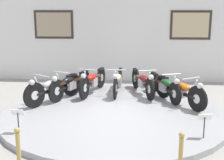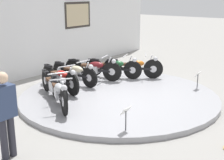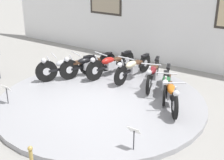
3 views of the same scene
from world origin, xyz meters
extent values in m
plane|color=gray|center=(0.00, 0.00, 0.00)|extent=(60.00, 60.00, 0.00)
cylinder|color=#99999E|center=(0.00, 0.00, 0.06)|extent=(5.47, 5.47, 0.13)
cube|color=white|center=(0.00, 3.89, 1.83)|extent=(14.00, 0.20, 3.66)
cube|color=#2D2823|center=(-2.40, 3.78, 2.01)|extent=(1.40, 0.02, 1.00)
cube|color=tan|center=(-2.40, 3.77, 2.01)|extent=(1.24, 0.02, 0.84)
cylinder|color=black|center=(-2.02, 0.09, 0.46)|extent=(0.40, 0.58, 0.66)
cylinder|color=silver|center=(-2.02, 0.09, 0.46)|extent=(0.18, 0.23, 0.23)
cylinder|color=black|center=(-1.29, 1.22, 0.46)|extent=(0.40, 0.58, 0.66)
cylinder|color=silver|center=(-1.29, 1.22, 0.46)|extent=(0.18, 0.23, 0.23)
cube|color=black|center=(-1.65, 0.65, 0.46)|extent=(0.73, 1.08, 0.07)
cube|color=silver|center=(-1.67, 0.62, 0.48)|extent=(0.34, 0.38, 0.24)
ellipsoid|color=#B2B5BA|center=(-1.73, 0.54, 0.64)|extent=(0.44, 0.52, 0.20)
cube|color=#472D1E|center=(-1.53, 0.84, 0.60)|extent=(0.34, 0.38, 0.07)
cube|color=black|center=(-1.29, 1.22, 0.74)|extent=(0.28, 0.36, 0.06)
cylinder|color=silver|center=(-1.94, 0.21, 0.66)|extent=(0.17, 0.23, 0.54)
cylinder|color=silver|center=(-1.88, 0.30, 0.92)|extent=(0.47, 0.32, 0.03)
sphere|color=silver|center=(-2.05, 0.04, 0.80)|extent=(0.15, 0.15, 0.15)
cylinder|color=black|center=(-1.58, 0.59, 0.44)|extent=(0.30, 0.59, 0.62)
cylinder|color=silver|center=(-1.58, 0.59, 0.44)|extent=(0.15, 0.23, 0.22)
cylinder|color=black|center=(-1.04, 1.83, 0.44)|extent=(0.30, 0.59, 0.62)
cylinder|color=silver|center=(-1.04, 1.83, 0.44)|extent=(0.15, 0.23, 0.22)
cube|color=black|center=(-1.31, 1.21, 0.44)|extent=(0.56, 1.17, 0.07)
cube|color=silver|center=(-1.32, 1.17, 0.46)|extent=(0.31, 0.37, 0.24)
ellipsoid|color=black|center=(-1.36, 1.08, 0.62)|extent=(0.39, 0.53, 0.20)
cube|color=#472D1E|center=(-1.22, 1.41, 0.58)|extent=(0.31, 0.37, 0.07)
cube|color=black|center=(-1.04, 1.83, 0.71)|extent=(0.24, 0.37, 0.06)
cylinder|color=silver|center=(-1.52, 0.73, 0.64)|extent=(0.14, 0.25, 0.54)
cylinder|color=silver|center=(-1.47, 0.83, 0.90)|extent=(0.51, 0.25, 0.03)
sphere|color=silver|center=(-1.60, 0.54, 0.78)|extent=(0.15, 0.15, 0.15)
cylinder|color=black|center=(-0.88, 0.94, 0.45)|extent=(0.21, 0.64, 0.65)
cylinder|color=silver|center=(-0.88, 0.94, 0.45)|extent=(0.12, 0.23, 0.23)
cylinder|color=black|center=(-0.56, 2.25, 0.45)|extent=(0.21, 0.64, 0.65)
cylinder|color=silver|center=(-0.56, 2.25, 0.45)|extent=(0.12, 0.23, 0.23)
cube|color=black|center=(-0.72, 1.59, 0.45)|extent=(0.36, 1.22, 0.07)
cube|color=silver|center=(-0.73, 1.55, 0.47)|extent=(0.27, 0.36, 0.24)
ellipsoid|color=red|center=(-0.75, 1.46, 0.63)|extent=(0.33, 0.52, 0.20)
cube|color=#472D1E|center=(-0.67, 1.80, 0.59)|extent=(0.27, 0.36, 0.07)
cube|color=black|center=(-0.56, 2.25, 0.73)|extent=(0.18, 0.37, 0.06)
cylinder|color=silver|center=(-0.85, 1.08, 0.65)|extent=(0.10, 0.25, 0.54)
cylinder|color=silver|center=(-0.82, 1.18, 0.91)|extent=(0.53, 0.16, 0.03)
sphere|color=silver|center=(-0.90, 0.88, 0.79)|extent=(0.15, 0.15, 0.15)
cylinder|color=black|center=(-0.04, 1.05, 0.43)|extent=(0.09, 0.61, 0.60)
cylinder|color=silver|center=(-0.04, 1.05, 0.43)|extent=(0.08, 0.21, 0.21)
cylinder|color=black|center=(0.04, 2.40, 0.43)|extent=(0.09, 0.61, 0.60)
cylinder|color=silver|center=(0.04, 2.40, 0.43)|extent=(0.08, 0.21, 0.21)
cube|color=black|center=(0.00, 1.73, 0.43)|extent=(0.14, 1.24, 0.07)
cube|color=silver|center=(0.00, 1.69, 0.45)|extent=(0.22, 0.33, 0.24)
ellipsoid|color=beige|center=(-0.01, 1.59, 0.61)|extent=(0.25, 0.49, 0.20)
cube|color=#472D1E|center=(0.01, 1.95, 0.57)|extent=(0.22, 0.33, 0.07)
cube|color=black|center=(0.04, 2.40, 0.69)|extent=(0.12, 0.37, 0.06)
cylinder|color=silver|center=(-0.03, 1.20, 0.63)|extent=(0.06, 0.25, 0.54)
cylinder|color=silver|center=(-0.02, 1.31, 0.89)|extent=(0.54, 0.06, 0.03)
sphere|color=silver|center=(-0.04, 0.99, 0.77)|extent=(0.15, 0.15, 0.15)
cylinder|color=black|center=(0.91, 0.94, 0.44)|extent=(0.23, 0.62, 0.63)
cylinder|color=silver|center=(0.91, 0.94, 0.44)|extent=(0.13, 0.23, 0.22)
cylinder|color=black|center=(0.53, 2.24, 0.44)|extent=(0.23, 0.62, 0.63)
cylinder|color=silver|center=(0.53, 2.24, 0.44)|extent=(0.13, 0.23, 0.22)
cube|color=black|center=(0.72, 1.59, 0.44)|extent=(0.42, 1.21, 0.07)
cube|color=silver|center=(0.73, 1.55, 0.46)|extent=(0.28, 0.36, 0.24)
ellipsoid|color=maroon|center=(0.76, 1.46, 0.62)|extent=(0.35, 0.52, 0.20)
cube|color=#472D1E|center=(0.66, 1.80, 0.58)|extent=(0.28, 0.36, 0.07)
cube|color=black|center=(0.53, 2.24, 0.71)|extent=(0.20, 0.37, 0.06)
cylinder|color=silver|center=(0.87, 1.09, 0.64)|extent=(0.11, 0.25, 0.54)
cylinder|color=silver|center=(0.84, 1.19, 0.90)|extent=(0.53, 0.18, 0.03)
sphere|color=silver|center=(0.93, 0.89, 0.78)|extent=(0.15, 0.15, 0.15)
cylinder|color=black|center=(1.54, 0.58, 0.43)|extent=(0.26, 0.59, 0.60)
cylinder|color=silver|center=(1.54, 0.58, 0.43)|extent=(0.13, 0.22, 0.21)
cylinder|color=black|center=(1.07, 1.84, 0.43)|extent=(0.26, 0.59, 0.60)
cylinder|color=silver|center=(1.07, 1.84, 0.43)|extent=(0.13, 0.22, 0.21)
cube|color=black|center=(1.31, 1.21, 0.43)|extent=(0.49, 1.19, 0.07)
cube|color=silver|center=(1.32, 1.17, 0.45)|extent=(0.30, 0.37, 0.24)
ellipsoid|color=#1E562D|center=(1.36, 1.08, 0.61)|extent=(0.37, 0.53, 0.20)
cube|color=#472D1E|center=(1.23, 1.42, 0.57)|extent=(0.30, 0.37, 0.07)
cube|color=black|center=(1.07, 1.84, 0.69)|extent=(0.22, 0.37, 0.06)
cylinder|color=silver|center=(1.49, 0.72, 0.63)|extent=(0.13, 0.25, 0.54)
cylinder|color=silver|center=(1.45, 0.82, 0.89)|extent=(0.52, 0.22, 0.03)
sphere|color=silver|center=(1.56, 0.52, 0.77)|extent=(0.15, 0.15, 0.15)
cylinder|color=black|center=(2.01, 0.08, 0.45)|extent=(0.39, 0.57, 0.64)
cylinder|color=silver|center=(2.01, 0.08, 0.45)|extent=(0.18, 0.22, 0.22)
cylinder|color=black|center=(1.29, 1.22, 0.45)|extent=(0.39, 0.57, 0.64)
cylinder|color=silver|center=(1.29, 1.22, 0.45)|extent=(0.18, 0.22, 0.22)
cube|color=black|center=(1.65, 0.65, 0.45)|extent=(0.72, 1.09, 0.07)
cube|color=silver|center=(1.67, 0.62, 0.47)|extent=(0.34, 0.38, 0.24)
ellipsoid|color=#D16619|center=(1.73, 0.54, 0.63)|extent=(0.44, 0.52, 0.20)
cube|color=#472D1E|center=(1.53, 0.84, 0.59)|extent=(0.34, 0.38, 0.07)
cube|color=black|center=(1.29, 1.22, 0.72)|extent=(0.28, 0.36, 0.06)
cylinder|color=silver|center=(1.93, 0.21, 0.65)|extent=(0.17, 0.24, 0.54)
cylinder|color=silver|center=(1.87, 0.30, 0.91)|extent=(0.47, 0.32, 0.03)
sphere|color=silver|center=(2.04, 0.03, 0.79)|extent=(0.15, 0.15, 0.15)
cylinder|color=#333338|center=(-1.84, -1.52, 0.34)|extent=(0.02, 0.02, 0.42)
cube|color=white|center=(-1.84, -1.52, 0.56)|extent=(0.26, 0.11, 0.15)
cylinder|color=#333338|center=(1.84, -1.52, 0.34)|extent=(0.02, 0.02, 0.42)
cube|color=white|center=(1.84, -1.52, 0.56)|extent=(0.26, 0.11, 0.15)
sphere|color=tan|center=(1.10, -3.43, 0.98)|extent=(0.08, 0.08, 0.08)
camera|label=1|loc=(0.46, -7.28, 2.60)|focal=50.00mm
camera|label=2|loc=(-6.69, -4.88, 2.86)|focal=50.00mm
camera|label=3|loc=(4.29, -6.06, 3.73)|focal=50.00mm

